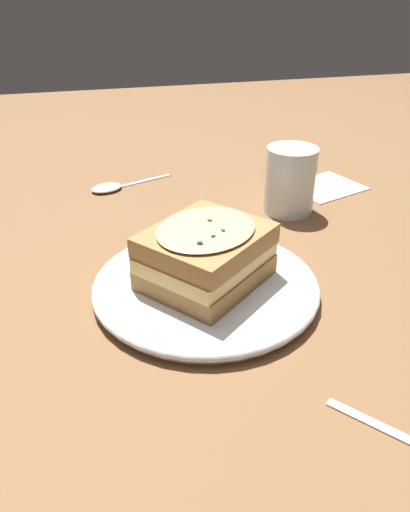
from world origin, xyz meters
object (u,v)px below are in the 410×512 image
(spoon, at_px, (111,187))
(dinner_plate, at_px, (205,284))
(napkin, at_px, (325,186))
(water_glass, at_px, (290,180))
(sandwich, at_px, (205,253))

(spoon, bearing_deg, dinner_plate, 172.59)
(dinner_plate, xyz_separation_m, spoon, (-0.08, 0.35, -0.01))
(dinner_plate, height_order, napkin, dinner_plate)
(water_glass, bearing_deg, napkin, 35.94)
(sandwich, distance_m, spoon, 0.36)
(dinner_plate, bearing_deg, water_glass, 45.48)
(sandwich, height_order, spoon, sandwich)
(dinner_plate, relative_size, water_glass, 2.59)
(sandwich, bearing_deg, dinner_plate, -112.29)
(dinner_plate, relative_size, sandwich, 1.52)
(spoon, bearing_deg, napkin, -123.44)
(dinner_plate, height_order, spoon, dinner_plate)
(sandwich, height_order, napkin, sandwich)
(sandwich, bearing_deg, water_glass, 45.45)
(sandwich, height_order, water_glass, water_glass)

